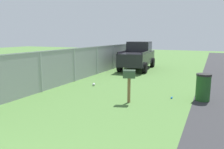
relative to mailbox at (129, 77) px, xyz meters
The scene contains 6 objects.
mailbox is the anchor object (origin of this frame).
pickup_truck 8.71m from the mailbox, 16.19° to the left, with size 5.01×2.42×2.09m.
trash_bin 2.97m from the mailbox, 59.87° to the right, with size 0.57×0.57×1.07m.
fence_section 4.83m from the mailbox, 59.57° to the left, with size 15.60×0.07×1.85m.
litter_bag_midfield_a 3.38m from the mailbox, 54.21° to the left, with size 0.14×0.14×0.14m, color silver.
litter_can_far_scatter 2.10m from the mailbox, 48.40° to the right, with size 0.07×0.07×0.12m, color blue.
Camera 1 is at (-0.56, -2.53, 2.50)m, focal length 34.74 mm.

